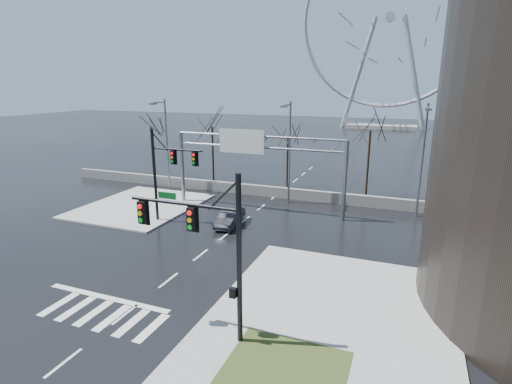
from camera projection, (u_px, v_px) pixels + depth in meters
The scene contains 18 objects.
ground at pixel (168, 280), 24.24m from camera, with size 260.00×260.00×0.00m, color black.
sidewalk_right_ext at pixel (339, 294), 22.51m from camera, with size 12.00×10.00×0.15m, color gray.
sidewalk_far at pixel (141, 206), 38.88m from camera, with size 10.00×12.00×0.15m, color gray.
grass_strip at pixel (286, 367), 16.54m from camera, with size 5.00×4.00×0.02m, color #2F3B18.
barrier_wall at pixel (274, 192), 42.08m from camera, with size 52.00×0.50×1.10m, color slate.
signal_mast_near at pixel (210, 241), 17.53m from camera, with size 5.52×0.41×8.00m.
signal_mast_far at pixel (165, 168), 33.10m from camera, with size 4.72×0.41×8.00m.
sign_gantry at pixel (253, 156), 36.48m from camera, with size 16.36×0.40×7.60m.
streetlight_left at pixel (165, 138), 43.25m from camera, with size 0.50×2.55×10.00m.
streetlight_mid at pixel (289, 145), 38.34m from camera, with size 0.50×2.55×10.00m.
streetlight_right at pixel (423, 152), 34.12m from camera, with size 0.50×2.55×10.00m.
tree_far_left at pixel (151, 133), 50.69m from camera, with size 3.50×3.50×7.00m.
tree_left at pixel (212, 133), 46.98m from camera, with size 3.75×3.75×7.50m.
tree_center at pixel (288, 143), 44.93m from camera, with size 3.25×3.25×6.50m.
tree_right at pixel (370, 138), 40.59m from camera, with size 3.90×3.90×7.80m.
tree_far_right at pixel (455, 150), 38.44m from camera, with size 3.40×3.40×6.80m.
ferris_wheel at pixel (389, 25), 101.11m from camera, with size 45.00×6.00×50.91m.
car at pixel (230, 217), 33.57m from camera, with size 1.48×4.25×1.40m, color black.
Camera 1 is at (12.97, -18.56, 11.50)m, focal length 28.00 mm.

